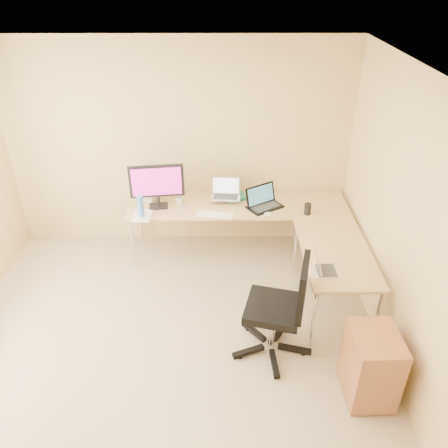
{
  "coord_description": "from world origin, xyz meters",
  "views": [
    {
      "loc": [
        0.53,
        -2.89,
        3.33
      ],
      "look_at": [
        0.55,
        1.1,
        0.9
      ],
      "focal_mm": 35.67,
      "sensor_mm": 36.0,
      "label": 1
    }
  ],
  "objects_px": {
    "laptop_black": "(265,198)",
    "office_chair": "(273,310)",
    "laptop_center": "(225,189)",
    "desk_fan": "(148,188)",
    "cabinet": "(371,365)",
    "desk_return": "(332,279)",
    "keyboard": "(215,215)",
    "desk_main": "(238,229)",
    "monitor": "(157,186)",
    "laptop_return": "(327,263)",
    "mug": "(179,200)",
    "water_bottle": "(141,206)"
  },
  "relations": [
    {
      "from": "laptop_black",
      "to": "office_chair",
      "type": "relative_size",
      "value": 0.38
    },
    {
      "from": "laptop_center",
      "to": "desk_fan",
      "type": "bearing_deg",
      "value": 175.61
    },
    {
      "from": "laptop_black",
      "to": "office_chair",
      "type": "height_order",
      "value": "office_chair"
    },
    {
      "from": "laptop_center",
      "to": "cabinet",
      "type": "xyz_separation_m",
      "value": [
        1.21,
        -2.23,
        -0.54
      ]
    },
    {
      "from": "desk_return",
      "to": "keyboard",
      "type": "relative_size",
      "value": 3.08
    },
    {
      "from": "desk_main",
      "to": "monitor",
      "type": "xyz_separation_m",
      "value": [
        -0.96,
        -0.06,
        0.64
      ]
    },
    {
      "from": "desk_return",
      "to": "laptop_center",
      "type": "xyz_separation_m",
      "value": [
        -1.13,
        1.06,
        0.53
      ]
    },
    {
      "from": "laptop_return",
      "to": "cabinet",
      "type": "height_order",
      "value": "laptop_return"
    },
    {
      "from": "laptop_center",
      "to": "laptop_black",
      "type": "height_order",
      "value": "laptop_center"
    },
    {
      "from": "laptop_black",
      "to": "keyboard",
      "type": "xyz_separation_m",
      "value": [
        -0.6,
        -0.19,
        -0.12
      ]
    },
    {
      "from": "desk_main",
      "to": "office_chair",
      "type": "xyz_separation_m",
      "value": [
        0.28,
        -1.63,
        0.13
      ]
    },
    {
      "from": "monitor",
      "to": "mug",
      "type": "distance_m",
      "value": 0.34
    },
    {
      "from": "keyboard",
      "to": "water_bottle",
      "type": "bearing_deg",
      "value": -168.14
    },
    {
      "from": "desk_return",
      "to": "office_chair",
      "type": "xyz_separation_m",
      "value": [
        -0.7,
        -0.63,
        0.13
      ]
    },
    {
      "from": "desk_return",
      "to": "monitor",
      "type": "relative_size",
      "value": 2.05
    },
    {
      "from": "laptop_return",
      "to": "office_chair",
      "type": "relative_size",
      "value": 0.28
    },
    {
      "from": "monitor",
      "to": "desk_fan",
      "type": "relative_size",
      "value": 2.56
    },
    {
      "from": "laptop_black",
      "to": "desk_fan",
      "type": "distance_m",
      "value": 1.46
    },
    {
      "from": "desk_main",
      "to": "desk_return",
      "type": "height_order",
      "value": "same"
    },
    {
      "from": "laptop_center",
      "to": "water_bottle",
      "type": "bearing_deg",
      "value": -155.99
    },
    {
      "from": "water_bottle",
      "to": "laptop_black",
      "type": "bearing_deg",
      "value": 8.2
    },
    {
      "from": "laptop_center",
      "to": "water_bottle",
      "type": "distance_m",
      "value": 1.04
    },
    {
      "from": "desk_return",
      "to": "laptop_center",
      "type": "distance_m",
      "value": 1.64
    },
    {
      "from": "desk_main",
      "to": "laptop_black",
      "type": "distance_m",
      "value": 0.59
    },
    {
      "from": "laptop_center",
      "to": "laptop_black",
      "type": "bearing_deg",
      "value": -14.48
    },
    {
      "from": "water_bottle",
      "to": "desk_fan",
      "type": "bearing_deg",
      "value": 89.03
    },
    {
      "from": "office_chair",
      "to": "desk_main",
      "type": "bearing_deg",
      "value": 114.09
    },
    {
      "from": "laptop_center",
      "to": "desk_fan",
      "type": "height_order",
      "value": "laptop_center"
    },
    {
      "from": "laptop_return",
      "to": "cabinet",
      "type": "bearing_deg",
      "value": -163.62
    },
    {
      "from": "desk_return",
      "to": "water_bottle",
      "type": "distance_m",
      "value": 2.27
    },
    {
      "from": "desk_return",
      "to": "keyboard",
      "type": "distance_m",
      "value": 1.5
    },
    {
      "from": "laptop_black",
      "to": "water_bottle",
      "type": "relative_size",
      "value": 1.53
    },
    {
      "from": "keyboard",
      "to": "laptop_center",
      "type": "bearing_deg",
      "value": 80.18
    },
    {
      "from": "mug",
      "to": "laptop_return",
      "type": "distance_m",
      "value": 2.04
    },
    {
      "from": "monitor",
      "to": "mug",
      "type": "bearing_deg",
      "value": 10.83
    },
    {
      "from": "laptop_center",
      "to": "water_bottle",
      "type": "relative_size",
      "value": 1.34
    },
    {
      "from": "laptop_black",
      "to": "laptop_return",
      "type": "height_order",
      "value": "laptop_black"
    },
    {
      "from": "laptop_black",
      "to": "desk_main",
      "type": "bearing_deg",
      "value": 131.49
    },
    {
      "from": "laptop_black",
      "to": "laptop_return",
      "type": "xyz_separation_m",
      "value": [
        0.48,
        -1.27,
        -0.03
      ]
    },
    {
      "from": "desk_main",
      "to": "monitor",
      "type": "distance_m",
      "value": 1.15
    },
    {
      "from": "mug",
      "to": "cabinet",
      "type": "distance_m",
      "value": 2.84
    },
    {
      "from": "water_bottle",
      "to": "cabinet",
      "type": "height_order",
      "value": "water_bottle"
    },
    {
      "from": "desk_return",
      "to": "desk_fan",
      "type": "height_order",
      "value": "desk_fan"
    },
    {
      "from": "desk_main",
      "to": "monitor",
      "type": "relative_size",
      "value": 4.18
    },
    {
      "from": "water_bottle",
      "to": "laptop_return",
      "type": "height_order",
      "value": "water_bottle"
    },
    {
      "from": "desk_fan",
      "to": "desk_return",
      "type": "bearing_deg",
      "value": -31.87
    },
    {
      "from": "desk_fan",
      "to": "laptop_return",
      "type": "distance_m",
      "value": 2.47
    },
    {
      "from": "mug",
      "to": "desk_fan",
      "type": "xyz_separation_m",
      "value": [
        -0.4,
        0.19,
        0.08
      ]
    },
    {
      "from": "laptop_center",
      "to": "laptop_black",
      "type": "relative_size",
      "value": 0.88
    },
    {
      "from": "laptop_center",
      "to": "cabinet",
      "type": "distance_m",
      "value": 2.59
    }
  ]
}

